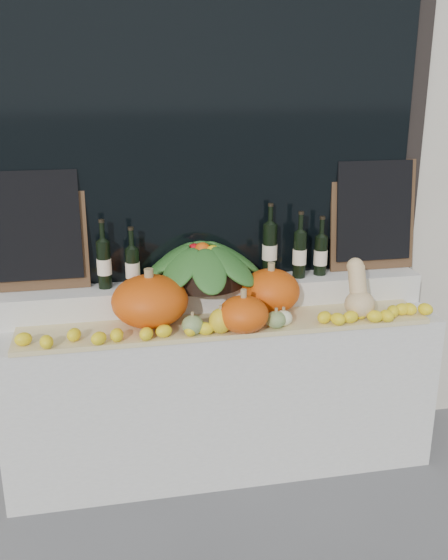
# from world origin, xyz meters

# --- Properties ---
(storefront_facade) EXTENTS (7.00, 0.94, 4.50)m
(storefront_facade) POSITION_xyz_m (0.00, 2.25, 2.25)
(storefront_facade) COLOR beige
(storefront_facade) RESTS_ON ground
(display_sill) EXTENTS (2.30, 0.55, 0.88)m
(display_sill) POSITION_xyz_m (0.00, 1.52, 0.44)
(display_sill) COLOR silver
(display_sill) RESTS_ON ground
(rear_tier) EXTENTS (2.30, 0.25, 0.16)m
(rear_tier) POSITION_xyz_m (0.00, 1.68, 0.96)
(rear_tier) COLOR silver
(rear_tier) RESTS_ON display_sill
(straw_bedding) EXTENTS (2.10, 0.32, 0.02)m
(straw_bedding) POSITION_xyz_m (0.00, 1.40, 0.89)
(straw_bedding) COLOR tan
(straw_bedding) RESTS_ON display_sill
(pumpkin_left) EXTENTS (0.42, 0.42, 0.26)m
(pumpkin_left) POSITION_xyz_m (-0.38, 1.45, 1.03)
(pumpkin_left) COLOR #DF520B
(pumpkin_left) RESTS_ON straw_bedding
(pumpkin_right) EXTENTS (0.33, 0.33, 0.23)m
(pumpkin_right) POSITION_xyz_m (0.27, 1.51, 1.02)
(pumpkin_right) COLOR #DF520B
(pumpkin_right) RESTS_ON straw_bedding
(pumpkin_center) EXTENTS (0.32, 0.32, 0.18)m
(pumpkin_center) POSITION_xyz_m (0.06, 1.28, 0.99)
(pumpkin_center) COLOR #DF520B
(pumpkin_center) RESTS_ON straw_bedding
(butternut_squash) EXTENTS (0.16, 0.21, 0.30)m
(butternut_squash) POSITION_xyz_m (0.70, 1.37, 1.03)
(butternut_squash) COLOR #DEB982
(butternut_squash) RESTS_ON straw_bedding
(decorative_gourds) EXTENTS (0.57, 0.14, 0.15)m
(decorative_gourds) POSITION_xyz_m (0.03, 1.29, 0.96)
(decorative_gourds) COLOR #2A5D1C
(decorative_gourds) RESTS_ON straw_bedding
(lemon_heap) EXTENTS (2.20, 0.16, 0.06)m
(lemon_heap) POSITION_xyz_m (0.00, 1.29, 0.94)
(lemon_heap) COLOR yellow
(lemon_heap) RESTS_ON straw_bedding
(produce_bowl) EXTENTS (0.68, 0.68, 0.24)m
(produce_bowl) POSITION_xyz_m (-0.07, 1.66, 1.15)
(produce_bowl) COLOR black
(produce_bowl) RESTS_ON rear_tier
(wine_bottle_far_left) EXTENTS (0.08, 0.08, 0.37)m
(wine_bottle_far_left) POSITION_xyz_m (-0.59, 1.68, 1.17)
(wine_bottle_far_left) COLOR black
(wine_bottle_far_left) RESTS_ON rear_tier
(wine_bottle_near_left) EXTENTS (0.08, 0.08, 0.33)m
(wine_bottle_near_left) POSITION_xyz_m (-0.45, 1.66, 1.15)
(wine_bottle_near_left) COLOR black
(wine_bottle_near_left) RESTS_ON rear_tier
(wine_bottle_tall) EXTENTS (0.08, 0.08, 0.41)m
(wine_bottle_tall) POSITION_xyz_m (0.31, 1.71, 1.19)
(wine_bottle_tall) COLOR black
(wine_bottle_tall) RESTS_ON rear_tier
(wine_bottle_near_right) EXTENTS (0.08, 0.08, 0.37)m
(wine_bottle_near_right) POSITION_xyz_m (0.46, 1.66, 1.17)
(wine_bottle_near_right) COLOR black
(wine_bottle_near_right) RESTS_ON rear_tier
(wine_bottle_far_right) EXTENTS (0.08, 0.08, 0.33)m
(wine_bottle_far_right) POSITION_xyz_m (0.60, 1.68, 1.15)
(wine_bottle_far_right) COLOR black
(wine_bottle_far_right) RESTS_ON rear_tier
(chalkboard_left) EXTENTS (0.50, 0.10, 0.62)m
(chalkboard_left) POSITION_xyz_m (-0.92, 1.74, 1.36)
(chalkboard_left) COLOR #4C331E
(chalkboard_left) RESTS_ON rear_tier
(chalkboard_right) EXTENTS (0.50, 0.10, 0.62)m
(chalkboard_right) POSITION_xyz_m (0.92, 1.74, 1.36)
(chalkboard_right) COLOR #4C331E
(chalkboard_right) RESTS_ON rear_tier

